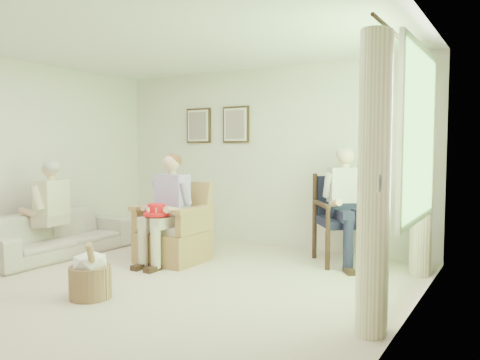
{
  "coord_description": "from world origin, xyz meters",
  "views": [
    {
      "loc": [
        3.29,
        -3.32,
        1.44
      ],
      "look_at": [
        0.43,
        1.4,
        1.05
      ],
      "focal_mm": 35.0,
      "sensor_mm": 36.0,
      "label": 1
    }
  ],
  "objects": [
    {
      "name": "curtain_left",
      "position": [
        2.33,
        0.22,
        1.15
      ],
      "size": [
        0.34,
        0.34,
        2.3
      ],
      "primitive_type": "cylinder",
      "color": "#FCF6C5",
      "rests_on": "ground"
    },
    {
      "name": "right_wall",
      "position": [
        2.5,
        0.0,
        1.3
      ],
      "size": [
        0.04,
        5.5,
        2.6
      ],
      "primitive_type": "cube",
      "color": "silver",
      "rests_on": "ground"
    },
    {
      "name": "sofa",
      "position": [
        -1.95,
        0.65,
        0.29
      ],
      "size": [
        1.99,
        0.78,
        0.58
      ],
      "primitive_type": "imported",
      "rotation": [
        0.0,
        0.0,
        1.57
      ],
      "color": "beige",
      "rests_on": "ground"
    },
    {
      "name": "ceiling",
      "position": [
        0.0,
        0.0,
        2.6
      ],
      "size": [
        5.0,
        5.5,
        0.02
      ],
      "primitive_type": "cube",
      "color": "white",
      "rests_on": "back_wall"
    },
    {
      "name": "wood_armchair",
      "position": [
        1.44,
        2.34,
        0.59
      ],
      "size": [
        0.69,
        0.65,
        1.07
      ],
      "rotation": [
        0.0,
        0.0,
        0.65
      ],
      "color": "black",
      "rests_on": "ground"
    },
    {
      "name": "person_dark",
      "position": [
        1.44,
        2.17,
        0.84
      ],
      "size": [
        0.4,
        0.63,
        1.42
      ],
      "rotation": [
        0.0,
        0.0,
        0.65
      ],
      "color": "#171732",
      "rests_on": "ground"
    },
    {
      "name": "person_sofa",
      "position": [
        -1.95,
        0.5,
        0.71
      ],
      "size": [
        0.42,
        0.62,
        1.25
      ],
      "rotation": [
        0.0,
        0.0,
        -1.39
      ],
      "color": "beige",
      "rests_on": "ground"
    },
    {
      "name": "floor",
      "position": [
        0.0,
        0.0,
        0.0
      ],
      "size": [
        5.5,
        5.5,
        0.0
      ],
      "primitive_type": "plane",
      "color": "beige",
      "rests_on": "ground"
    },
    {
      "name": "red_hat",
      "position": [
        -0.44,
        0.9,
        0.67
      ],
      "size": [
        0.31,
        0.31,
        0.14
      ],
      "color": "red",
      "rests_on": "person_wicker"
    },
    {
      "name": "hatbox",
      "position": [
        -0.2,
        -0.33,
        0.23
      ],
      "size": [
        0.48,
        0.48,
        0.58
      ],
      "color": "tan",
      "rests_on": "ground"
    },
    {
      "name": "wicker_armchair",
      "position": [
        -0.44,
        1.24,
        0.32
      ],
      "size": [
        0.78,
        0.77,
        0.99
      ],
      "rotation": [
        0.0,
        0.0,
        0.01
      ],
      "color": "#A7894F",
      "rests_on": "ground"
    },
    {
      "name": "framed_print_right",
      "position": [
        -0.45,
        2.71,
        1.78
      ],
      "size": [
        0.45,
        0.05,
        0.55
      ],
      "color": "#382114",
      "rests_on": "back_wall"
    },
    {
      "name": "back_wall",
      "position": [
        0.0,
        2.75,
        1.3
      ],
      "size": [
        5.0,
        0.04,
        2.6
      ],
      "primitive_type": "cube",
      "color": "silver",
      "rests_on": "ground"
    },
    {
      "name": "person_wicker",
      "position": [
        -0.44,
        1.11,
        0.77
      ],
      "size": [
        0.4,
        0.63,
        1.33
      ],
      "rotation": [
        0.0,
        0.0,
        0.01
      ],
      "color": "beige",
      "rests_on": "ground"
    },
    {
      "name": "curtain_right",
      "position": [
        2.33,
        2.18,
        1.15
      ],
      "size": [
        0.34,
        0.34,
        2.3
      ],
      "primitive_type": "cylinder",
      "color": "#FCF6C5",
      "rests_on": "ground"
    },
    {
      "name": "framed_print_left",
      "position": [
        -1.15,
        2.71,
        1.78
      ],
      "size": [
        0.45,
        0.05,
        0.55
      ],
      "color": "#382114",
      "rests_on": "back_wall"
    },
    {
      "name": "window",
      "position": [
        2.46,
        1.2,
        1.58
      ],
      "size": [
        0.13,
        2.5,
        1.63
      ],
      "color": "#2D6B23",
      "rests_on": "right_wall"
    }
  ]
}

